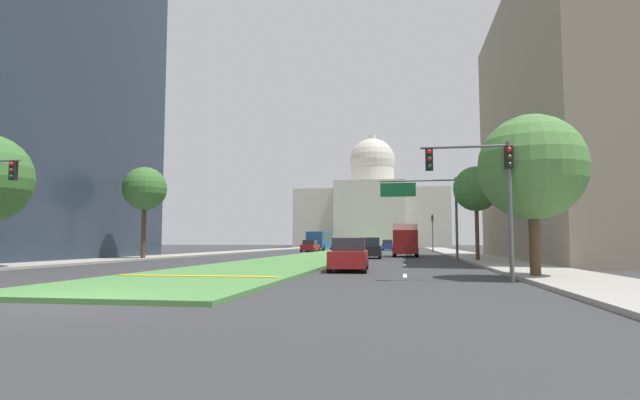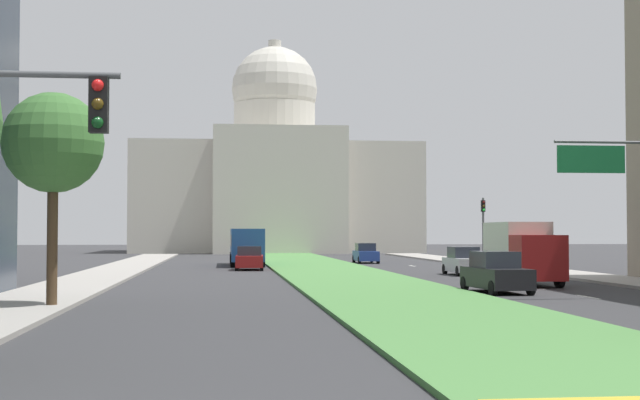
# 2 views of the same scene
# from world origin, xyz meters

# --- Properties ---
(ground_plane) EXTENTS (264.40, 264.40, 0.00)m
(ground_plane) POSITION_xyz_m (0.00, 60.09, 0.00)
(ground_plane) COLOR #333335
(grass_median) EXTENTS (7.27, 108.16, 0.14)m
(grass_median) POSITION_xyz_m (0.00, 54.08, 0.07)
(grass_median) COLOR #4C8442
(grass_median) RESTS_ON ground_plane
(lane_dashes_right) EXTENTS (0.16, 56.70, 0.01)m
(lane_dashes_right) POSITION_xyz_m (7.98, 35.47, 0.00)
(lane_dashes_right) COLOR silver
(lane_dashes_right) RESTS_ON ground_plane
(sidewalk_left) EXTENTS (4.00, 108.16, 0.15)m
(sidewalk_left) POSITION_xyz_m (-14.33, 48.07, 0.07)
(sidewalk_left) COLOR #9E9991
(sidewalk_left) RESTS_ON ground_plane
(sidewalk_right) EXTENTS (4.00, 108.16, 0.15)m
(sidewalk_right) POSITION_xyz_m (14.33, 48.07, 0.07)
(sidewalk_right) COLOR #9E9991
(sidewalk_right) RESTS_ON ground_plane
(capitol_building) EXTENTS (37.96, 26.33, 29.47)m
(capitol_building) POSITION_xyz_m (0.00, 119.30, 9.44)
(capitol_building) COLOR beige
(capitol_building) RESTS_ON ground_plane
(traffic_light_far_right) EXTENTS (0.28, 0.35, 5.20)m
(traffic_light_far_right) POSITION_xyz_m (11.83, 58.97, 3.31)
(traffic_light_far_right) COLOR #515456
(traffic_light_far_right) RESTS_ON ground_plane
(street_tree_left_mid) EXTENTS (3.55, 3.55, 7.61)m
(street_tree_left_mid) POSITION_xyz_m (-13.03, 27.00, 5.78)
(street_tree_left_mid) COLOR #4C3823
(street_tree_left_mid) RESTS_ON ground_plane
(sedan_midblock) EXTENTS (2.18, 4.64, 1.83)m
(sedan_midblock) POSITION_xyz_m (4.99, 33.70, 0.85)
(sedan_midblock) COLOR black
(sedan_midblock) RESTS_ON ground_plane
(sedan_distant) EXTENTS (1.87, 4.22, 1.77)m
(sedan_distant) POSITION_xyz_m (7.96, 50.09, 0.83)
(sedan_distant) COLOR #BCBCC1
(sedan_distant) RESTS_ON ground_plane
(sedan_far_horizon) EXTENTS (2.12, 4.51, 1.70)m
(sedan_far_horizon) POSITION_xyz_m (-5.20, 59.13, 0.80)
(sedan_far_horizon) COLOR maroon
(sedan_far_horizon) RESTS_ON ground_plane
(sedan_very_far) EXTENTS (1.86, 4.51, 1.74)m
(sedan_very_far) POSITION_xyz_m (5.28, 72.56, 0.81)
(sedan_very_far) COLOR navy
(sedan_very_far) RESTS_ON ground_plane
(box_truck_delivery) EXTENTS (2.40, 6.40, 3.20)m
(box_truck_delivery) POSITION_xyz_m (8.09, 39.28, 1.68)
(box_truck_delivery) COLOR maroon
(box_truck_delivery) RESTS_ON ground_plane
(city_bus) EXTENTS (2.62, 11.00, 2.95)m
(city_bus) POSITION_xyz_m (-5.20, 67.69, 1.77)
(city_bus) COLOR #1E4C8C
(city_bus) RESTS_ON ground_plane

